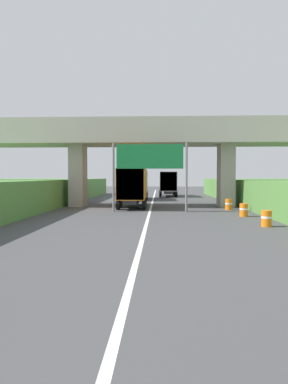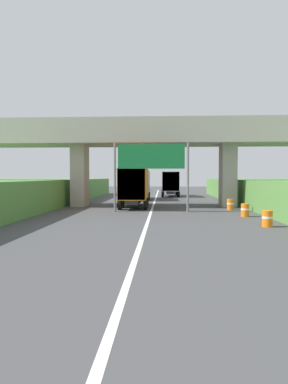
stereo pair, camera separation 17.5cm
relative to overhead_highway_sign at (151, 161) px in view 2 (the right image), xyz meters
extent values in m
cube|color=white|center=(0.00, -1.80, -3.97)|extent=(0.20, 93.96, 0.01)
cube|color=#ADA89E|center=(0.00, 4.94, 2.25)|extent=(40.00, 4.80, 1.10)
cube|color=#ADA89E|center=(0.00, 2.72, 3.35)|extent=(40.00, 0.36, 1.10)
cube|color=#ADA89E|center=(0.00, 7.16, 3.35)|extent=(40.00, 0.36, 1.10)
cube|color=#9F9A91|center=(-6.82, 4.94, -1.13)|extent=(1.30, 2.20, 5.67)
cube|color=#9F9A91|center=(6.82, 4.94, -1.13)|extent=(1.30, 2.20, 5.67)
cylinder|color=slate|center=(-2.85, 0.00, -1.28)|extent=(0.18, 0.18, 5.37)
cylinder|color=slate|center=(2.85, 0.00, -1.28)|extent=(0.18, 0.18, 5.37)
cube|color=#167238|center=(0.00, 0.00, 0.35)|extent=(5.20, 0.12, 1.90)
cube|color=white|center=(0.00, -0.01, 0.35)|extent=(4.89, 0.01, 1.67)
cube|color=black|center=(-1.86, 14.83, -3.31)|extent=(1.10, 7.30, 0.36)
cube|color=#233D9E|center=(-1.86, 17.43, -2.08)|extent=(2.10, 2.10, 2.10)
cube|color=#2D3842|center=(-1.86, 18.45, -1.78)|extent=(1.89, 0.06, 0.90)
cube|color=#B7B7B2|center=(-1.86, 13.78, -1.83)|extent=(2.30, 5.20, 2.60)
cube|color=gray|center=(-1.86, 11.20, -1.83)|extent=(2.21, 0.04, 2.50)
cylinder|color=black|center=(-2.83, 17.43, -3.49)|extent=(0.30, 0.96, 0.96)
cylinder|color=black|center=(-0.89, 17.43, -3.49)|extent=(0.30, 0.96, 0.96)
cylinder|color=black|center=(-2.93, 12.35, -3.49)|extent=(0.30, 0.96, 0.96)
cylinder|color=black|center=(-0.79, 12.35, -3.49)|extent=(0.30, 0.96, 0.96)
cylinder|color=black|center=(-2.93, 14.04, -3.49)|extent=(0.30, 0.96, 0.96)
cylinder|color=black|center=(-0.79, 14.04, -3.49)|extent=(0.30, 0.96, 0.96)
cube|color=black|center=(-1.60, 4.03, -3.31)|extent=(1.10, 7.30, 0.36)
cube|color=orange|center=(-1.60, 6.63, -2.08)|extent=(2.10, 2.10, 2.10)
cube|color=#2D3842|center=(-1.60, 7.65, -1.78)|extent=(1.89, 0.06, 0.90)
cube|color=orange|center=(-1.60, 2.98, -1.83)|extent=(2.30, 5.20, 2.60)
cube|color=#AC5B13|center=(-1.60, 0.40, -1.83)|extent=(2.21, 0.04, 2.50)
cylinder|color=black|center=(-2.57, 6.63, -3.49)|extent=(0.30, 0.96, 0.96)
cylinder|color=black|center=(-0.63, 6.63, -3.49)|extent=(0.30, 0.96, 0.96)
cylinder|color=black|center=(-2.67, 1.55, -3.49)|extent=(0.30, 0.96, 0.96)
cylinder|color=black|center=(-0.53, 1.55, -3.49)|extent=(0.30, 0.96, 0.96)
cylinder|color=black|center=(-2.67, 3.24, -3.49)|extent=(0.30, 0.96, 0.96)
cylinder|color=black|center=(-0.53, 3.24, -3.49)|extent=(0.30, 0.96, 0.96)
cube|color=black|center=(1.95, 21.81, -3.31)|extent=(1.10, 7.30, 0.36)
cube|color=silver|center=(1.95, 24.41, -2.08)|extent=(2.10, 2.10, 2.10)
cube|color=#2D3842|center=(1.95, 25.43, -1.78)|extent=(1.89, 0.06, 0.90)
cube|color=silver|center=(1.95, 20.76, -1.83)|extent=(2.30, 5.20, 2.60)
cube|color=#A8A8A6|center=(1.95, 18.18, -1.83)|extent=(2.21, 0.04, 2.50)
cylinder|color=black|center=(0.98, 24.41, -3.49)|extent=(0.30, 0.96, 0.96)
cylinder|color=black|center=(2.92, 24.41, -3.49)|extent=(0.30, 0.96, 0.96)
cylinder|color=black|center=(0.88, 19.33, -3.49)|extent=(0.30, 0.96, 0.96)
cylinder|color=black|center=(3.02, 19.33, -3.49)|extent=(0.30, 0.96, 0.96)
cylinder|color=black|center=(0.88, 21.02, -3.49)|extent=(0.30, 0.96, 0.96)
cylinder|color=black|center=(3.02, 21.02, -3.49)|extent=(0.30, 0.96, 0.96)
cylinder|color=orange|center=(6.62, -7.83, -3.52)|extent=(0.56, 0.56, 0.90)
cylinder|color=white|center=(6.62, -7.83, -3.45)|extent=(0.57, 0.57, 0.12)
cylinder|color=orange|center=(6.56, -2.99, -3.52)|extent=(0.56, 0.56, 0.90)
cylinder|color=white|center=(6.56, -2.99, -3.45)|extent=(0.57, 0.57, 0.12)
cylinder|color=orange|center=(6.49, 1.85, -3.52)|extent=(0.56, 0.56, 0.90)
cylinder|color=white|center=(6.49, 1.85, -3.45)|extent=(0.57, 0.57, 0.12)
camera|label=1|loc=(0.74, -26.98, -1.23)|focal=32.37mm
camera|label=2|loc=(0.91, -26.97, -1.23)|focal=32.37mm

